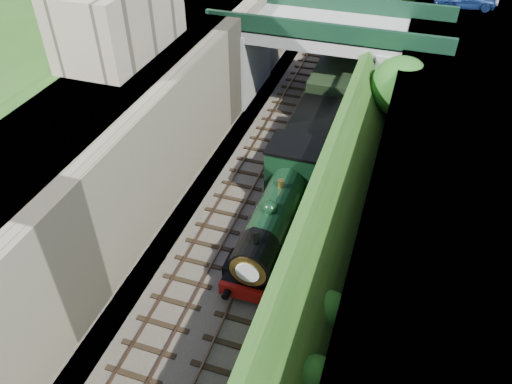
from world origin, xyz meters
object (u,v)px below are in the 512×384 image
road_bridge (336,54)px  locomotive (279,210)px  tree (402,88)px  tender (312,140)px

road_bridge → locomotive: size_ratio=1.56×
tree → tender: tree is taller
road_bridge → tender: 7.86m
road_bridge → tender: bearing=-88.0°
tree → locomotive: tree is taller
tree → tender: 6.21m
tree → tender: (-4.71, -2.68, -3.03)m
locomotive → tender: (-0.00, 7.36, -0.27)m
locomotive → tree: bearing=64.8°
tree → locomotive: 11.43m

